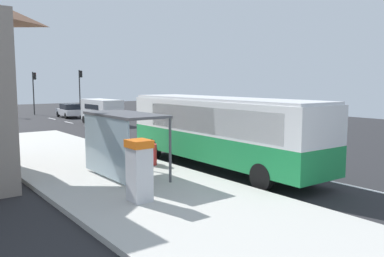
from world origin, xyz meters
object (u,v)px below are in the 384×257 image
(ticket_machine, at_px, (139,170))
(recycling_bin_red, at_px, (151,155))
(traffic_light_far_side, at_px, (4,89))
(recycling_bin_yellow, at_px, (136,150))
(traffic_light_near_side, at_px, (80,85))
(white_van, at_px, (102,110))
(bus, at_px, (219,128))
(recycling_bin_blue, at_px, (143,152))
(bus_shelter, at_px, (118,129))
(traffic_light_median, at_px, (34,86))
(sedan_near, at_px, (69,110))

(ticket_machine, height_order, recycling_bin_red, ticket_machine)
(ticket_machine, xyz_separation_m, traffic_light_far_side, (4.24, 38.00, 1.97))
(recycling_bin_yellow, bearing_deg, traffic_light_near_side, 72.80)
(recycling_bin_yellow, bearing_deg, white_van, 70.34)
(bus, relative_size, recycling_bin_yellow, 11.64)
(recycling_bin_blue, distance_m, bus_shelter, 3.26)
(recycling_bin_red, height_order, traffic_light_near_side, traffic_light_near_side)
(traffic_light_near_side, bearing_deg, white_van, -103.81)
(bus, relative_size, traffic_light_near_side, 2.05)
(recycling_bin_blue, height_order, traffic_light_near_side, traffic_light_near_side)
(recycling_bin_blue, relative_size, traffic_light_far_side, 0.20)
(traffic_light_median, bearing_deg, ticket_machine, -101.27)
(white_van, relative_size, recycling_bin_blue, 5.49)
(traffic_light_far_side, height_order, traffic_light_median, traffic_light_median)
(traffic_light_near_side, bearing_deg, recycling_bin_blue, -106.85)
(recycling_bin_red, distance_m, bus_shelter, 2.90)
(white_van, distance_m, recycling_bin_red, 20.35)
(bus, distance_m, traffic_light_median, 36.22)
(traffic_light_median, bearing_deg, sedan_near, -73.36)
(white_van, bearing_deg, bus, -100.49)
(recycling_bin_blue, bearing_deg, bus, -45.30)
(bus, distance_m, recycling_bin_blue, 3.73)
(traffic_light_far_side, bearing_deg, sedan_near, -45.83)
(recycling_bin_yellow, distance_m, traffic_light_near_side, 32.91)
(ticket_machine, xyz_separation_m, recycling_bin_blue, (3.13, 5.18, -0.52))
(sedan_near, height_order, bus_shelter, bus_shelter)
(white_van, bearing_deg, recycling_bin_yellow, -109.66)
(sedan_near, distance_m, traffic_light_median, 7.12)
(bus, bearing_deg, bus_shelter, 172.66)
(white_van, distance_m, recycling_bin_blue, 19.69)
(white_van, height_order, traffic_light_near_side, traffic_light_near_side)
(white_van, height_order, recycling_bin_yellow, white_van)
(white_van, xyz_separation_m, traffic_light_far_side, (-5.30, 14.20, 1.80))
(bus, distance_m, ticket_machine, 6.26)
(bus, relative_size, recycling_bin_blue, 11.64)
(recycling_bin_blue, xyz_separation_m, recycling_bin_yellow, (0.00, 0.70, 0.00))
(white_van, distance_m, recycling_bin_yellow, 19.03)
(bus, bearing_deg, traffic_light_median, 86.66)
(recycling_bin_red, bearing_deg, bus, -36.10)
(traffic_light_near_side, bearing_deg, recycling_bin_yellow, -107.20)
(ticket_machine, height_order, recycling_bin_yellow, ticket_machine)
(ticket_machine, relative_size, recycling_bin_yellow, 2.04)
(sedan_near, bearing_deg, recycling_bin_blue, -103.40)
(recycling_bin_red, bearing_deg, bus_shelter, -151.35)
(traffic_light_median, bearing_deg, bus_shelter, -100.85)
(white_van, distance_m, traffic_light_near_side, 13.98)
(bus, distance_m, sedan_near, 30.06)
(traffic_light_near_side, xyz_separation_m, traffic_light_median, (-5.10, 1.60, -0.17))
(traffic_light_near_side, height_order, bus_shelter, traffic_light_near_side)
(bus_shelter, bearing_deg, traffic_light_near_side, 70.66)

